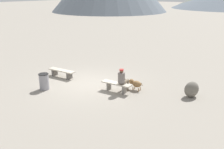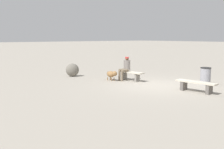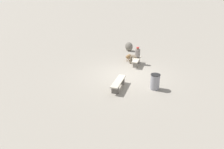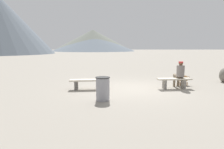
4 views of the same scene
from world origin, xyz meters
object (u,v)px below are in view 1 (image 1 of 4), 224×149
object	(u,v)px
bench_right	(116,85)
trash_bin	(44,82)
boulder	(192,89)
bench_left	(62,72)
seated_person	(122,79)
dog	(135,83)

from	to	relation	value
bench_right	trash_bin	bearing A→B (deg)	-153.79
boulder	bench_left	bearing A→B (deg)	-165.87
bench_left	seated_person	distance (m)	4.16
seated_person	boulder	xyz separation A→B (m)	(2.95, 1.51, -0.34)
bench_left	seated_person	world-z (taller)	seated_person
bench_left	boulder	world-z (taller)	boulder
bench_left	dog	size ratio (longest dim) A/B	2.19
bench_left	seated_person	bearing A→B (deg)	-1.78
trash_bin	seated_person	bearing A→B (deg)	31.27
bench_left	trash_bin	size ratio (longest dim) A/B	2.10
bench_right	dog	xyz separation A→B (m)	(0.63, 0.79, -0.00)
dog	boulder	size ratio (longest dim) A/B	1.06
seated_person	trash_bin	bearing A→B (deg)	-151.40
bench_right	dog	bearing A→B (deg)	45.92
bench_right	boulder	world-z (taller)	boulder
bench_left	boulder	xyz separation A→B (m)	(7.08, 1.78, 0.07)
seated_person	boulder	distance (m)	3.33
trash_bin	boulder	size ratio (longest dim) A/B	1.10
bench_left	dog	world-z (taller)	dog
trash_bin	boulder	xyz separation A→B (m)	(6.38, 3.60, -0.04)
dog	seated_person	bearing A→B (deg)	62.01
trash_bin	bench_left	bearing A→B (deg)	110.94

